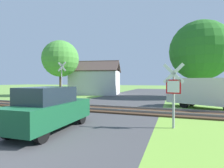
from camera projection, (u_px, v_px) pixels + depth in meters
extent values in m
plane|color=#6B9942|center=(16.00, 143.00, 5.72)|extent=(160.00, 160.00, 0.00)
cube|color=#424244|center=(55.00, 127.00, 7.60)|extent=(8.20, 80.00, 0.01)
cube|color=#422D1E|center=(101.00, 109.00, 12.37)|extent=(60.00, 2.60, 0.10)
cube|color=slate|center=(104.00, 106.00, 13.04)|extent=(60.00, 0.08, 0.12)
cube|color=slate|center=(96.00, 109.00, 11.69)|extent=(60.00, 0.08, 0.12)
cylinder|color=#9E9EA5|center=(174.00, 99.00, 7.44)|extent=(0.10, 0.10, 2.49)
cube|color=red|center=(173.00, 87.00, 7.37)|extent=(0.60, 0.13, 0.60)
cube|color=white|center=(173.00, 87.00, 7.35)|extent=(0.49, 0.09, 0.49)
cube|color=white|center=(173.00, 73.00, 7.36)|extent=(0.87, 0.17, 0.88)
cube|color=white|center=(173.00, 73.00, 7.36)|extent=(0.87, 0.17, 0.88)
cylinder|color=#9E9EA5|center=(62.00, 84.00, 15.68)|extent=(0.09, 0.09, 3.57)
cube|color=white|center=(62.00, 67.00, 15.71)|extent=(0.88, 0.06, 0.88)
cube|color=white|center=(62.00, 67.00, 15.71)|extent=(0.88, 0.06, 0.88)
cube|color=#B7B7BC|center=(96.00, 83.00, 26.98)|extent=(7.74, 6.46, 3.54)
cube|color=#473833|center=(93.00, 66.00, 25.62)|extent=(7.66, 4.24, 1.79)
cube|color=#473833|center=(98.00, 67.00, 28.25)|extent=(7.66, 4.24, 1.79)
cube|color=brown|center=(108.00, 66.00, 26.63)|extent=(0.58, 0.58, 1.10)
cylinder|color=#513823|center=(61.00, 84.00, 23.85)|extent=(0.37, 0.37, 3.22)
sphere|color=#478E38|center=(61.00, 59.00, 23.79)|extent=(4.94, 4.94, 4.94)
cylinder|color=#513823|center=(200.00, 85.00, 21.05)|extent=(0.34, 0.34, 3.01)
sphere|color=#286B23|center=(200.00, 51.00, 20.99)|extent=(7.14, 7.14, 7.14)
cube|color=silver|center=(208.00, 91.00, 12.66)|extent=(4.61, 3.48, 1.90)
cube|color=silver|center=(176.00, 96.00, 14.37)|extent=(1.39, 1.93, 0.90)
cube|color=#19232D|center=(180.00, 86.00, 14.10)|extent=(0.71, 1.49, 0.85)
cube|color=navy|center=(212.00, 95.00, 13.36)|extent=(3.44, 1.58, 0.16)
cylinder|color=black|center=(192.00, 102.00, 14.23)|extent=(0.69, 0.45, 0.68)
cylinder|color=black|center=(184.00, 103.00, 13.11)|extent=(0.69, 0.45, 0.68)
cube|color=#144C2D|center=(51.00, 113.00, 7.15)|extent=(1.75, 4.04, 0.84)
cube|color=#19232D|center=(47.00, 95.00, 6.95)|extent=(1.45, 2.24, 0.64)
cylinder|color=black|center=(82.00, 117.00, 8.24)|extent=(0.20, 0.60, 0.60)
cylinder|color=black|center=(56.00, 116.00, 8.66)|extent=(0.20, 0.60, 0.60)
cylinder|color=black|center=(42.00, 134.00, 5.65)|extent=(0.20, 0.60, 0.60)
cylinder|color=black|center=(9.00, 130.00, 6.07)|extent=(0.20, 0.60, 0.60)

